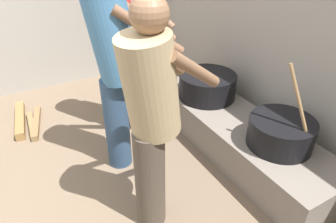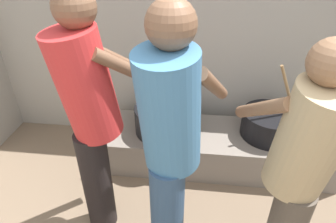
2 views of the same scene
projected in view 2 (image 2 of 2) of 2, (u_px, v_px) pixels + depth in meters
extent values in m
cube|color=#9E998E|center=(231.00, 46.00, 2.67)|extent=(4.94, 0.20, 1.92)
cube|color=slate|center=(215.00, 147.00, 2.66)|extent=(2.03, 0.60, 0.33)
cylinder|color=black|center=(270.00, 124.00, 2.49)|extent=(0.50, 0.50, 0.22)
cylinder|color=#937047|center=(288.00, 93.00, 2.32)|extent=(0.25, 0.10, 0.51)
cylinder|color=black|center=(166.00, 119.00, 2.55)|extent=(0.55, 0.55, 0.24)
cylinder|color=tan|center=(309.00, 142.00, 1.33)|extent=(0.41, 0.46, 0.63)
sphere|color=brown|center=(333.00, 62.00, 1.13)|extent=(0.20, 0.20, 0.20)
cylinder|color=brown|center=(309.00, 103.00, 1.51)|extent=(0.21, 0.45, 0.34)
cylinder|color=brown|center=(262.00, 109.00, 1.46)|extent=(0.21, 0.45, 0.34)
cylinder|color=black|center=(97.00, 182.00, 1.97)|extent=(0.20, 0.20, 0.80)
cylinder|color=red|center=(85.00, 86.00, 1.60)|extent=(0.49, 0.48, 0.68)
sphere|color=brown|center=(74.00, 7.00, 1.38)|extent=(0.22, 0.22, 0.22)
cylinder|color=brown|center=(135.00, 72.00, 1.59)|extent=(0.41, 0.38, 0.37)
cylinder|color=brown|center=(113.00, 58.00, 1.78)|extent=(0.41, 0.38, 0.37)
cylinder|color=navy|center=(167.00, 216.00, 1.73)|extent=(0.20, 0.20, 0.80)
cylinder|color=teal|center=(170.00, 113.00, 1.37)|extent=(0.41, 0.46, 0.68)
sphere|color=brown|center=(171.00, 24.00, 1.16)|extent=(0.22, 0.22, 0.22)
cylinder|color=brown|center=(213.00, 85.00, 1.48)|extent=(0.22, 0.48, 0.37)
cylinder|color=brown|center=(166.00, 76.00, 1.57)|extent=(0.22, 0.48, 0.37)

